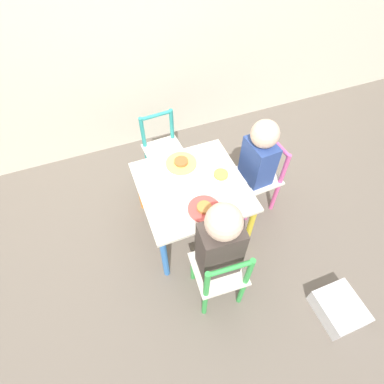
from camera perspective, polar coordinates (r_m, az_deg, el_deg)
The scene contains 11 objects.
ground_plane at distance 2.07m, azimuth 0.00°, elevation -6.25°, with size 6.00×6.00×0.00m, color #6B6056.
kids_table at distance 1.77m, azimuth 0.00°, elevation 0.12°, with size 0.60×0.60×0.43m.
chair_pink at distance 2.03m, azimuth 12.69°, elevation 2.75°, with size 0.27×0.27×0.53m.
chair_green at distance 1.63m, azimuth 5.30°, elevation -15.35°, with size 0.28×0.28×0.53m.
chair_teal at distance 2.15m, azimuth -5.47°, elevation 7.67°, with size 0.28×0.28×0.53m.
child_right at distance 1.87m, azimuth 12.08°, elevation 5.78°, with size 0.22×0.21×0.73m.
child_front at distance 1.46m, azimuth 5.09°, elevation -10.05°, with size 0.21×0.22×0.79m.
plate_right at distance 1.76m, azimuth 5.52°, elevation 3.14°, with size 0.19×0.19×0.03m.
plate_front at distance 1.61m, azimuth 2.33°, elevation -3.14°, with size 0.18×0.18×0.03m.
plate_back at distance 1.83m, azimuth -2.06°, elevation 5.60°, with size 0.19×0.19×0.03m.
storage_bin at distance 1.96m, azimuth 26.18°, elevation -19.29°, with size 0.22×0.25×0.11m.
Camera 1 is at (-0.39, -1.02, 1.76)m, focal length 28.00 mm.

